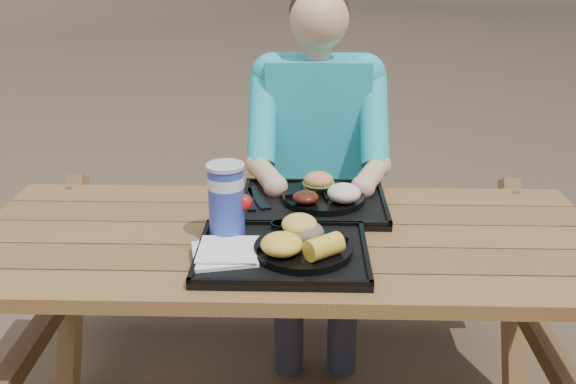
{
  "coord_description": "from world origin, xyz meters",
  "views": [
    {
      "loc": [
        0.04,
        -1.66,
        1.54
      ],
      "look_at": [
        0.0,
        0.0,
        0.88
      ],
      "focal_mm": 40.0,
      "sensor_mm": 36.0,
      "label": 1
    }
  ],
  "objects": [
    {
      "name": "diner",
      "position": [
        0.09,
        0.68,
        0.64
      ],
      "size": [
        0.48,
        0.84,
        1.28
      ],
      "primitive_type": null,
      "color": "#1B9EC2",
      "rests_on": "ground"
    },
    {
      "name": "corn_cob",
      "position": [
        0.1,
        -0.21,
        0.82
      ],
      "size": [
        0.13,
        0.13,
        0.06
      ],
      "primitive_type": null,
      "rotation": [
        0.0,
        0.0,
        0.65
      ],
      "color": "yellow",
      "rests_on": "plate_near"
    },
    {
      "name": "tray_far",
      "position": [
        0.08,
        0.2,
        0.76
      ],
      "size": [
        0.45,
        0.35,
        0.02
      ],
      "primitive_type": "cube",
      "color": "black",
      "rests_on": "picnic_table"
    },
    {
      "name": "potato_salad",
      "position": [
        0.17,
        0.15,
        0.82
      ],
      "size": [
        0.1,
        0.1,
        0.06
      ],
      "primitive_type": "ellipsoid",
      "color": "white",
      "rests_on": "plate_far"
    },
    {
      "name": "condiment_bbq",
      "position": [
        -0.02,
        -0.03,
        0.79
      ],
      "size": [
        0.05,
        0.05,
        0.03
      ],
      "primitive_type": "cylinder",
      "color": "black",
      "rests_on": "tray_near"
    },
    {
      "name": "soda_cup",
      "position": [
        -0.17,
        -0.05,
        0.87
      ],
      "size": [
        0.1,
        0.1,
        0.2
      ],
      "primitive_type": "cylinder",
      "color": "#162AA8",
      "rests_on": "tray_near"
    },
    {
      "name": "tray_near",
      "position": [
        -0.01,
        -0.15,
        0.76
      ],
      "size": [
        0.45,
        0.35,
        0.02
      ],
      "primitive_type": "cube",
      "color": "black",
      "rests_on": "picnic_table"
    },
    {
      "name": "sandwich",
      "position": [
        0.05,
        -0.11,
        0.84
      ],
      "size": [
        0.1,
        0.1,
        0.1
      ],
      "primitive_type": null,
      "color": "#F0CA54",
      "rests_on": "plate_near"
    },
    {
      "name": "plate_far",
      "position": [
        0.11,
        0.21,
        0.78
      ],
      "size": [
        0.26,
        0.26,
        0.02
      ],
      "primitive_type": "cylinder",
      "color": "black",
      "rests_on": "tray_far"
    },
    {
      "name": "condiment_mustard",
      "position": [
        0.04,
        -0.01,
        0.79
      ],
      "size": [
        0.05,
        0.05,
        0.03
      ],
      "primitive_type": "cylinder",
      "color": "gold",
      "rests_on": "tray_near"
    },
    {
      "name": "cutlery_far",
      "position": [
        -0.1,
        0.21,
        0.77
      ],
      "size": [
        0.09,
        0.18,
        0.01
      ],
      "primitive_type": "cube",
      "rotation": [
        0.0,
        0.0,
        0.34
      ],
      "color": "black",
      "rests_on": "tray_far"
    },
    {
      "name": "baked_beans",
      "position": [
        0.05,
        0.14,
        0.81
      ],
      "size": [
        0.08,
        0.08,
        0.04
      ],
      "primitive_type": "ellipsoid",
      "color": "#49190E",
      "rests_on": "plate_far"
    },
    {
      "name": "picnic_table",
      "position": [
        0.0,
        0.0,
        0.38
      ],
      "size": [
        1.8,
        1.49,
        0.75
      ],
      "primitive_type": null,
      "color": "#999999",
      "rests_on": "ground"
    },
    {
      "name": "plate_near",
      "position": [
        0.04,
        -0.15,
        0.78
      ],
      "size": [
        0.26,
        0.26,
        0.02
      ],
      "primitive_type": "cylinder",
      "color": "black",
      "rests_on": "tray_near"
    },
    {
      "name": "mac_cheese",
      "position": [
        -0.01,
        -0.2,
        0.82
      ],
      "size": [
        0.11,
        0.11,
        0.05
      ],
      "primitive_type": "ellipsoid",
      "color": "yellow",
      "rests_on": "plate_near"
    },
    {
      "name": "napkin_stack",
      "position": [
        -0.16,
        -0.18,
        0.78
      ],
      "size": [
        0.19,
        0.19,
        0.02
      ],
      "primitive_type": "cube",
      "rotation": [
        0.0,
        0.0,
        0.22
      ],
      "color": "white",
      "rests_on": "tray_near"
    },
    {
      "name": "burger",
      "position": [
        0.09,
        0.25,
        0.83
      ],
      "size": [
        0.1,
        0.1,
        0.09
      ],
      "primitive_type": null,
      "color": "#E48E50",
      "rests_on": "plate_far"
    }
  ]
}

